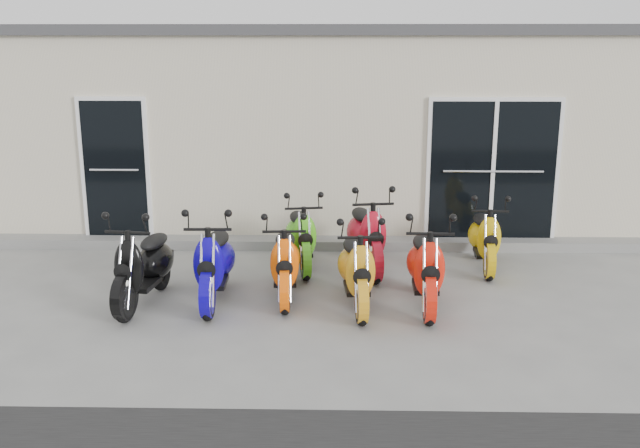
{
  "coord_description": "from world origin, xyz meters",
  "views": [
    {
      "loc": [
        0.21,
        -8.61,
        3.13
      ],
      "look_at": [
        0.0,
        0.6,
        0.75
      ],
      "focal_mm": 40.0,
      "sensor_mm": 36.0,
      "label": 1
    }
  ],
  "objects_px": {
    "scooter_back_yellow": "(485,230)",
    "scooter_front_orange_b": "(357,259)",
    "scooter_back_green": "(301,228)",
    "scooter_front_blue": "(214,252)",
    "scooter_front_orange_a": "(285,252)",
    "scooter_back_red": "(367,226)",
    "scooter_front_red": "(426,257)",
    "scooter_front_black": "(143,255)"
  },
  "relations": [
    {
      "from": "scooter_front_orange_b",
      "to": "scooter_back_red",
      "type": "xyz_separation_m",
      "value": [
        0.18,
        1.44,
        0.04
      ]
    },
    {
      "from": "scooter_front_orange_b",
      "to": "scooter_back_red",
      "type": "relative_size",
      "value": 0.94
    },
    {
      "from": "scooter_back_green",
      "to": "scooter_front_black",
      "type": "bearing_deg",
      "value": -150.31
    },
    {
      "from": "scooter_front_red",
      "to": "scooter_back_yellow",
      "type": "bearing_deg",
      "value": 58.05
    },
    {
      "from": "scooter_front_black",
      "to": "scooter_front_orange_b",
      "type": "height_order",
      "value": "scooter_front_black"
    },
    {
      "from": "scooter_front_red",
      "to": "scooter_back_green",
      "type": "distance_m",
      "value": 2.15
    },
    {
      "from": "scooter_back_yellow",
      "to": "scooter_back_red",
      "type": "bearing_deg",
      "value": -173.35
    },
    {
      "from": "scooter_front_black",
      "to": "scooter_front_orange_b",
      "type": "relative_size",
      "value": 1.03
    },
    {
      "from": "scooter_back_red",
      "to": "scooter_back_yellow",
      "type": "xyz_separation_m",
      "value": [
        1.65,
        0.1,
        -0.07
      ]
    },
    {
      "from": "scooter_back_green",
      "to": "scooter_back_yellow",
      "type": "xyz_separation_m",
      "value": [
        2.57,
        0.03,
        -0.02
      ]
    },
    {
      "from": "scooter_front_orange_a",
      "to": "scooter_front_red",
      "type": "distance_m",
      "value": 1.72
    },
    {
      "from": "scooter_back_red",
      "to": "scooter_back_yellow",
      "type": "distance_m",
      "value": 1.66
    },
    {
      "from": "scooter_back_green",
      "to": "scooter_back_yellow",
      "type": "distance_m",
      "value": 2.57
    },
    {
      "from": "scooter_front_orange_a",
      "to": "scooter_back_green",
      "type": "relative_size",
      "value": 1.0
    },
    {
      "from": "scooter_front_blue",
      "to": "scooter_front_red",
      "type": "height_order",
      "value": "scooter_front_blue"
    },
    {
      "from": "scooter_back_green",
      "to": "scooter_front_blue",
      "type": "bearing_deg",
      "value": -134.85
    },
    {
      "from": "scooter_front_black",
      "to": "scooter_front_orange_a",
      "type": "xyz_separation_m",
      "value": [
        1.69,
        0.26,
        -0.03
      ]
    },
    {
      "from": "scooter_front_orange_a",
      "to": "scooter_front_black",
      "type": "bearing_deg",
      "value": -174.77
    },
    {
      "from": "scooter_front_blue",
      "to": "scooter_front_orange_a",
      "type": "relative_size",
      "value": 1.07
    },
    {
      "from": "scooter_back_yellow",
      "to": "scooter_front_blue",
      "type": "bearing_deg",
      "value": -155.31
    },
    {
      "from": "scooter_front_black",
      "to": "scooter_back_yellow",
      "type": "xyz_separation_m",
      "value": [
        4.4,
        1.5,
        -0.06
      ]
    },
    {
      "from": "scooter_front_blue",
      "to": "scooter_front_orange_b",
      "type": "distance_m",
      "value": 1.73
    },
    {
      "from": "scooter_front_orange_b",
      "to": "scooter_back_red",
      "type": "distance_m",
      "value": 1.46
    },
    {
      "from": "scooter_front_black",
      "to": "scooter_front_blue",
      "type": "bearing_deg",
      "value": 14.22
    },
    {
      "from": "scooter_back_yellow",
      "to": "scooter_front_orange_b",
      "type": "bearing_deg",
      "value": -136.68
    },
    {
      "from": "scooter_front_orange_a",
      "to": "scooter_back_yellow",
      "type": "distance_m",
      "value": 2.98
    },
    {
      "from": "scooter_front_blue",
      "to": "scooter_back_red",
      "type": "distance_m",
      "value": 2.31
    },
    {
      "from": "scooter_back_red",
      "to": "scooter_back_yellow",
      "type": "bearing_deg",
      "value": -5.57
    },
    {
      "from": "scooter_front_orange_b",
      "to": "scooter_back_yellow",
      "type": "height_order",
      "value": "scooter_front_orange_b"
    },
    {
      "from": "scooter_front_black",
      "to": "scooter_front_orange_a",
      "type": "height_order",
      "value": "scooter_front_black"
    },
    {
      "from": "scooter_front_orange_b",
      "to": "scooter_back_yellow",
      "type": "xyz_separation_m",
      "value": [
        1.83,
        1.54,
        -0.04
      ]
    },
    {
      "from": "scooter_back_yellow",
      "to": "scooter_front_red",
      "type": "bearing_deg",
      "value": -120.6
    },
    {
      "from": "scooter_front_orange_a",
      "to": "scooter_front_red",
      "type": "bearing_deg",
      "value": -12.09
    },
    {
      "from": "scooter_front_red",
      "to": "scooter_back_yellow",
      "type": "distance_m",
      "value": 1.81
    },
    {
      "from": "scooter_front_orange_a",
      "to": "scooter_back_green",
      "type": "xyz_separation_m",
      "value": [
        0.14,
        1.21,
        -0.0
      ]
    },
    {
      "from": "scooter_front_orange_b",
      "to": "scooter_back_green",
      "type": "relative_size",
      "value": 1.03
    },
    {
      "from": "scooter_front_orange_b",
      "to": "scooter_front_red",
      "type": "xyz_separation_m",
      "value": [
        0.83,
        0.04,
        0.03
      ]
    },
    {
      "from": "scooter_front_orange_a",
      "to": "scooter_back_green",
      "type": "distance_m",
      "value": 1.22
    },
    {
      "from": "scooter_front_red",
      "to": "scooter_back_yellow",
      "type": "xyz_separation_m",
      "value": [
        1.01,
        1.5,
        -0.06
      ]
    },
    {
      "from": "scooter_back_green",
      "to": "scooter_back_red",
      "type": "xyz_separation_m",
      "value": [
        0.91,
        -0.07,
        0.05
      ]
    },
    {
      "from": "scooter_front_orange_a",
      "to": "scooter_front_red",
      "type": "height_order",
      "value": "scooter_front_red"
    },
    {
      "from": "scooter_front_orange_b",
      "to": "scooter_back_green",
      "type": "distance_m",
      "value": 1.68
    }
  ]
}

